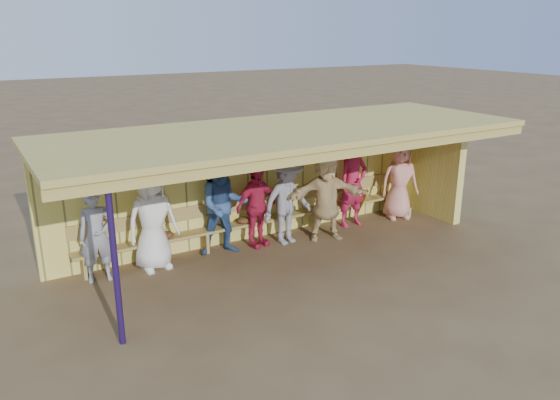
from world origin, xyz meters
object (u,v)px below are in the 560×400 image
at_px(player_c, 224,205).
at_px(player_h, 399,180).
at_px(player_g, 353,183).
at_px(bench, 261,215).
at_px(player_b, 152,219).
at_px(player_d, 256,206).
at_px(player_a, 97,236).
at_px(player_f, 326,196).
at_px(player_e, 287,201).

xyz_separation_m(player_c, player_h, (4.36, -0.14, -0.08)).
relative_size(player_g, bench, 0.26).
xyz_separation_m(player_b, player_h, (5.76, -0.14, -0.05)).
bearing_deg(player_h, player_d, -162.27).
bearing_deg(player_c, bench, 30.16).
distance_m(player_a, player_h, 6.74).
relative_size(player_b, bench, 0.25).
bearing_deg(player_b, player_f, -11.89).
distance_m(player_e, player_f, 0.84).
distance_m(player_c, player_f, 2.18).
bearing_deg(player_g, bench, 170.75).
relative_size(player_e, player_f, 0.98).
bearing_deg(bench, player_e, -53.56).
height_order(player_a, player_h, player_h).
relative_size(player_c, player_g, 1.01).
bearing_deg(player_a, player_c, 5.69).
xyz_separation_m(player_b, player_g, (4.52, 0.00, 0.02)).
bearing_deg(player_f, player_b, -165.54).
relative_size(player_a, player_b, 0.87).
relative_size(player_c, player_e, 1.09).
relative_size(player_d, player_e, 0.93).
xyz_separation_m(player_b, player_c, (1.40, 0.00, 0.03)).
xyz_separation_m(player_c, player_g, (3.12, 0.00, -0.01)).
height_order(player_c, player_g, player_c).
bearing_deg(player_g, player_e, -175.93).
bearing_deg(player_d, player_a, 166.69).
bearing_deg(player_d, player_e, -28.00).
distance_m(player_a, player_g, 5.51).
bearing_deg(player_b, player_g, -5.95).
bearing_deg(player_b, player_d, -5.95).
bearing_deg(player_e, player_c, 164.89).
bearing_deg(player_f, player_a, -164.25).
distance_m(player_f, player_h, 2.22).
bearing_deg(player_c, player_g, 12.93).
bearing_deg(player_b, player_c, -5.95).
bearing_deg(player_g, player_b, 178.90).
bearing_deg(player_e, player_h, -7.70).
xyz_separation_m(player_d, player_e, (0.62, -0.16, 0.06)).
distance_m(player_f, bench, 1.40).
distance_m(player_b, player_c, 1.40).
distance_m(player_c, player_e, 1.34).
xyz_separation_m(player_e, bench, (-0.34, 0.47, -0.37)).
height_order(player_b, player_c, player_c).
height_order(player_c, bench, player_c).
xyz_separation_m(player_b, player_d, (2.11, 0.00, -0.10)).
relative_size(player_d, player_f, 0.91).
xyz_separation_m(player_h, bench, (-3.37, 0.44, -0.37)).
xyz_separation_m(player_a, player_d, (3.10, 0.00, 0.02)).
relative_size(player_e, player_h, 1.01).
relative_size(player_c, bench, 0.26).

